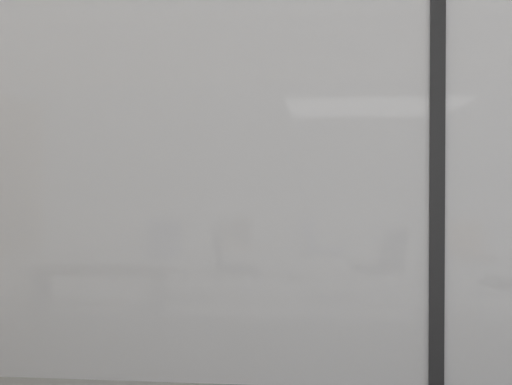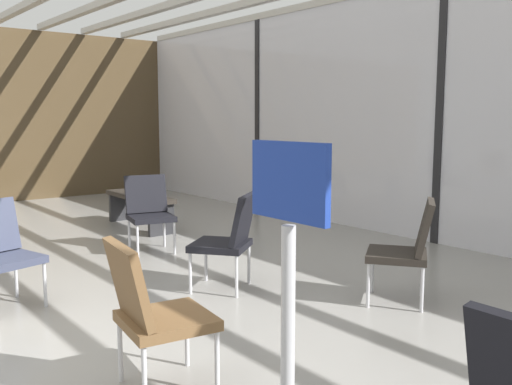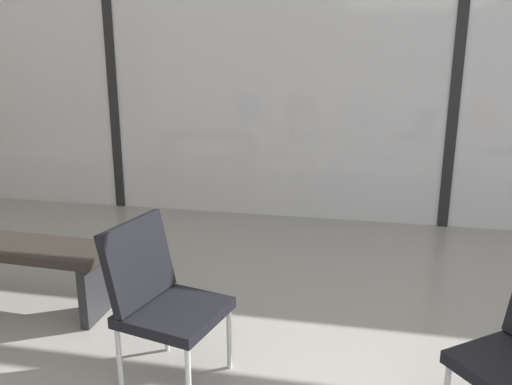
% 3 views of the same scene
% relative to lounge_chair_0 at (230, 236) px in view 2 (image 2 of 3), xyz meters
% --- Properties ---
extents(glass_curtain_wall, '(14.00, 0.08, 3.13)m').
position_rel_lounge_chair_0_xyz_m(glass_curtain_wall, '(0.03, 3.13, 1.07)').
color(glass_curtain_wall, silver).
rests_on(glass_curtain_wall, ground).
extents(window_mullion_0, '(0.10, 0.12, 3.13)m').
position_rel_lounge_chair_0_xyz_m(window_mullion_0, '(-3.47, 3.13, 1.07)').
color(window_mullion_0, black).
rests_on(window_mullion_0, ground).
extents(window_mullion_1, '(0.10, 0.12, 3.13)m').
position_rel_lounge_chair_0_xyz_m(window_mullion_1, '(0.03, 3.13, 1.07)').
color(window_mullion_1, black).
rests_on(window_mullion_1, ground).
extents(lounge_chair_0, '(0.71, 0.70, 0.87)m').
position_rel_lounge_chair_0_xyz_m(lounge_chair_0, '(0.00, 0.00, 0.00)').
color(lounge_chair_0, black).
rests_on(lounge_chair_0, ground).
extents(lounge_chair_4, '(0.55, 0.59, 0.87)m').
position_rel_lounge_chair_0_xyz_m(lounge_chair_4, '(1.28, -1.46, 0.00)').
color(lounge_chair_4, brown).
rests_on(lounge_chair_4, ground).
extents(lounge_chair_5, '(0.71, 0.70, 0.87)m').
position_rel_lounge_chair_0_xyz_m(lounge_chair_5, '(1.21, 0.94, 0.00)').
color(lounge_chair_5, '#28231E').
rests_on(lounge_chair_5, ground).
extents(lounge_chair_7, '(0.62, 0.59, 0.87)m').
position_rel_lounge_chair_0_xyz_m(lounge_chair_7, '(-1.81, 0.15, 0.00)').
color(lounge_chair_7, black).
rests_on(lounge_chair_7, ground).
extents(waiting_bench, '(1.52, 0.47, 0.47)m').
position_rel_lounge_chair_0_xyz_m(waiting_bench, '(-3.15, 0.71, -0.13)').
color(waiting_bench, '#28231E').
rests_on(waiting_bench, ground).
extents(info_sign, '(0.44, 0.32, 1.44)m').
position_rel_lounge_chair_0_xyz_m(info_sign, '(2.32, -1.37, 0.18)').
color(info_sign, '#333333').
rests_on(info_sign, ground).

